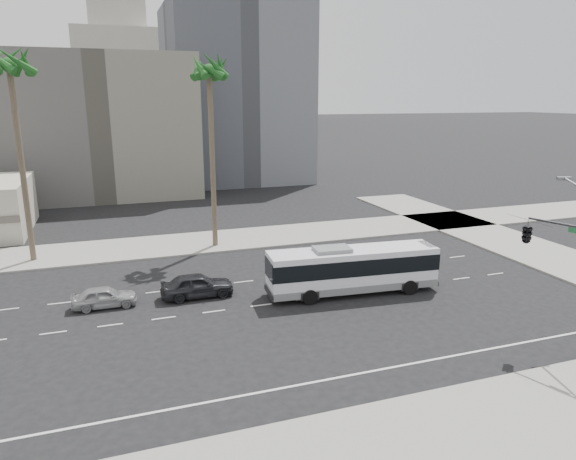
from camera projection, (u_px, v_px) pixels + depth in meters
name	position (u px, v px, depth m)	size (l,w,h in m)	color
ground	(306.00, 299.00, 33.37)	(700.00, 700.00, 0.00)	black
sidewalk_north	(245.00, 238.00, 47.53)	(120.00, 7.00, 0.15)	gray
sidewalk_south	(456.00, 447.00, 19.17)	(120.00, 7.00, 0.15)	gray
cross_block_east	(569.00, 263.00, 40.34)	(7.00, 60.00, 0.15)	gray
midrise_beige_west	(100.00, 126.00, 68.49)	(24.00, 18.00, 18.00)	#5E5B56
midrise_gray_center	(234.00, 95.00, 80.25)	(20.00, 20.00, 26.00)	#4D5057
civic_tower	(118.00, 42.00, 251.80)	(42.00, 42.00, 129.00)	beige
highrise_right	(222.00, 50.00, 249.40)	(26.00, 26.00, 70.00)	#585B63
highrise_far	(255.00, 65.00, 286.04)	(22.00, 22.00, 60.00)	#585B63
city_bus	(353.00, 268.00, 34.10)	(11.48, 3.45, 3.25)	white
car_a	(197.00, 285.00, 33.61)	(4.69, 1.89, 1.60)	#232327
car_b	(104.00, 297.00, 32.01)	(3.89, 1.56, 1.32)	#9B9B9D
traffic_signal	(534.00, 239.00, 26.22)	(3.14, 4.34, 6.80)	#262628
palm_near	(209.00, 75.00, 41.60)	(4.72, 4.72, 15.90)	brown
palm_mid	(9.00, 69.00, 37.49)	(5.26, 5.26, 16.24)	brown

